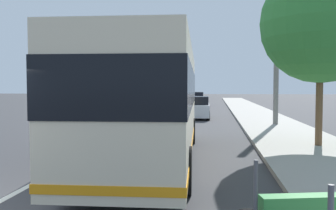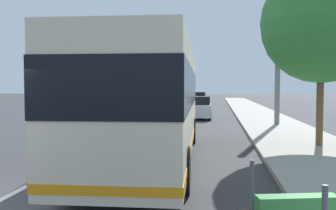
# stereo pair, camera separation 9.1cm
# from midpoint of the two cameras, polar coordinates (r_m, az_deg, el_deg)

# --- Properties ---
(sidewalk_curb) EXTENTS (110.00, 3.60, 0.14)m
(sidewalk_curb) POSITION_cam_midpoint_polar(r_m,az_deg,el_deg) (16.17, 18.79, -4.94)
(sidewalk_curb) COLOR #9E998E
(sidewalk_curb) RESTS_ON ground
(lane_divider_line) EXTENTS (110.00, 0.16, 0.01)m
(lane_divider_line) POSITION_cam_midpoint_polar(r_m,az_deg,el_deg) (16.39, -7.49, -4.94)
(lane_divider_line) COLOR silver
(lane_divider_line) RESTS_ON ground
(coach_bus) EXTENTS (10.82, 2.97, 3.30)m
(coach_bus) POSITION_cam_midpoint_polar(r_m,az_deg,el_deg) (10.92, -2.88, 0.96)
(coach_bus) COLOR beige
(coach_bus) RESTS_ON ground
(car_behind_bus) EXTENTS (4.21, 1.85, 1.55)m
(car_behind_bus) POSITION_cam_midpoint_polar(r_m,az_deg,el_deg) (25.64, 4.49, -0.48)
(car_behind_bus) COLOR silver
(car_behind_bus) RESTS_ON ground
(car_oncoming) EXTENTS (4.54, 1.93, 1.40)m
(car_oncoming) POSITION_cam_midpoint_polar(r_m,az_deg,el_deg) (48.05, -0.48, 1.01)
(car_oncoming) COLOR silver
(car_oncoming) RESTS_ON ground
(car_side_street) EXTENTS (4.44, 1.86, 1.62)m
(car_side_street) POSITION_cam_midpoint_polar(r_m,az_deg,el_deg) (43.80, 4.43, 0.93)
(car_side_street) COLOR navy
(car_side_street) RESTS_ON ground
(roadside_tree_mid_block) EXTENTS (4.21, 4.21, 6.57)m
(roadside_tree_mid_block) POSITION_cam_midpoint_polar(r_m,az_deg,el_deg) (14.10, 22.69, 11.74)
(roadside_tree_mid_block) COLOR brown
(roadside_tree_mid_block) RESTS_ON ground
(utility_pole) EXTENTS (0.28, 0.28, 7.68)m
(utility_pole) POSITION_cam_midpoint_polar(r_m,az_deg,el_deg) (21.19, 16.52, 7.11)
(utility_pole) COLOR slate
(utility_pole) RESTS_ON ground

